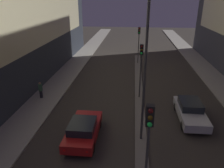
{
  "coord_description": "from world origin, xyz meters",
  "views": [
    {
      "loc": [
        -0.76,
        -4.06,
        9.03
      ],
      "look_at": [
        -2.8,
        16.95,
        0.5
      ],
      "focal_mm": 35.0,
      "sensor_mm": 36.0,
      "label": 1
    }
  ],
  "objects_px": {
    "car_left_lane": "(83,129)",
    "car_right_lane": "(190,111)",
    "traffic_light_far": "(139,37)",
    "street_lamp": "(147,39)",
    "traffic_light_mid": "(141,60)",
    "traffic_light_near": "(149,135)",
    "pedestrian_on_left_sidewalk": "(41,90)"
  },
  "relations": [
    {
      "from": "car_left_lane",
      "to": "car_right_lane",
      "type": "bearing_deg",
      "value": 23.13
    },
    {
      "from": "traffic_light_near",
      "to": "pedestrian_on_left_sidewalk",
      "type": "xyz_separation_m",
      "value": [
        -9.17,
        10.35,
        -2.85
      ]
    },
    {
      "from": "traffic_light_mid",
      "to": "car_left_lane",
      "type": "bearing_deg",
      "value": -119.85
    },
    {
      "from": "car_left_lane",
      "to": "car_right_lane",
      "type": "distance_m",
      "value": 8.41
    },
    {
      "from": "traffic_light_mid",
      "to": "car_right_lane",
      "type": "height_order",
      "value": "traffic_light_mid"
    },
    {
      "from": "street_lamp",
      "to": "car_right_lane",
      "type": "distance_m",
      "value": 7.8
    },
    {
      "from": "street_lamp",
      "to": "car_right_lane",
      "type": "xyz_separation_m",
      "value": [
        3.87,
        3.07,
        -6.04
      ]
    },
    {
      "from": "traffic_light_mid",
      "to": "traffic_light_far",
      "type": "xyz_separation_m",
      "value": [
        0.0,
        11.37,
        0.0
      ]
    },
    {
      "from": "car_left_lane",
      "to": "pedestrian_on_left_sidewalk",
      "type": "bearing_deg",
      "value": 132.89
    },
    {
      "from": "street_lamp",
      "to": "car_left_lane",
      "type": "height_order",
      "value": "street_lamp"
    },
    {
      "from": "traffic_light_far",
      "to": "car_left_lane",
      "type": "bearing_deg",
      "value": -102.06
    },
    {
      "from": "traffic_light_near",
      "to": "car_left_lane",
      "type": "relative_size",
      "value": 1.14
    },
    {
      "from": "traffic_light_near",
      "to": "traffic_light_far",
      "type": "bearing_deg",
      "value": 90.0
    },
    {
      "from": "traffic_light_mid",
      "to": "pedestrian_on_left_sidewalk",
      "type": "relative_size",
      "value": 3.24
    },
    {
      "from": "traffic_light_mid",
      "to": "car_right_lane",
      "type": "bearing_deg",
      "value": -41.6
    },
    {
      "from": "street_lamp",
      "to": "car_left_lane",
      "type": "xyz_separation_m",
      "value": [
        -3.87,
        -0.24,
        -6.05
      ]
    },
    {
      "from": "car_right_lane",
      "to": "pedestrian_on_left_sidewalk",
      "type": "distance_m",
      "value": 13.26
    },
    {
      "from": "traffic_light_far",
      "to": "car_left_lane",
      "type": "distance_m",
      "value": 18.76
    },
    {
      "from": "traffic_light_mid",
      "to": "street_lamp",
      "type": "distance_m",
      "value": 7.16
    },
    {
      "from": "traffic_light_near",
      "to": "traffic_light_far",
      "type": "relative_size",
      "value": 1.0
    },
    {
      "from": "traffic_light_near",
      "to": "car_right_lane",
      "type": "distance_m",
      "value": 9.35
    },
    {
      "from": "traffic_light_far",
      "to": "car_left_lane",
      "type": "relative_size",
      "value": 1.14
    },
    {
      "from": "traffic_light_mid",
      "to": "street_lamp",
      "type": "bearing_deg",
      "value": -90.0
    },
    {
      "from": "traffic_light_far",
      "to": "street_lamp",
      "type": "bearing_deg",
      "value": -90.0
    },
    {
      "from": "traffic_light_near",
      "to": "traffic_light_mid",
      "type": "relative_size",
      "value": 1.0
    },
    {
      "from": "street_lamp",
      "to": "car_right_lane",
      "type": "relative_size",
      "value": 1.98
    },
    {
      "from": "car_right_lane",
      "to": "pedestrian_on_left_sidewalk",
      "type": "relative_size",
      "value": 3.06
    },
    {
      "from": "traffic_light_near",
      "to": "street_lamp",
      "type": "bearing_deg",
      "value": 90.0
    },
    {
      "from": "car_right_lane",
      "to": "traffic_light_near",
      "type": "bearing_deg",
      "value": -115.96
    },
    {
      "from": "traffic_light_near",
      "to": "car_right_lane",
      "type": "relative_size",
      "value": 1.06
    },
    {
      "from": "traffic_light_far",
      "to": "car_right_lane",
      "type": "distance_m",
      "value": 15.6
    },
    {
      "from": "traffic_light_near",
      "to": "car_left_lane",
      "type": "xyz_separation_m",
      "value": [
        -3.87,
        4.64,
        -3.06
      ]
    }
  ]
}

